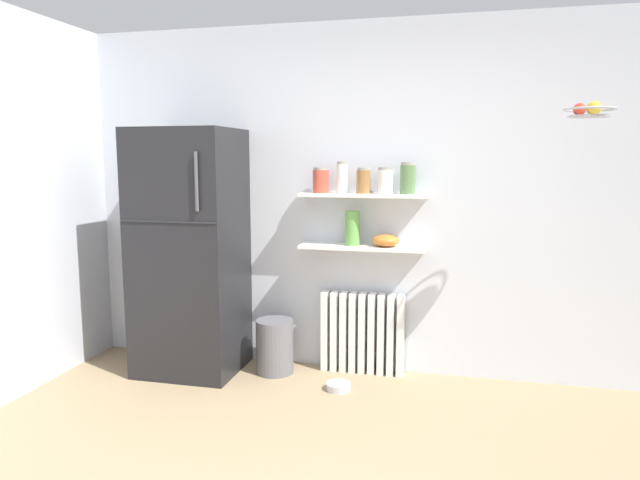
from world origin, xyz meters
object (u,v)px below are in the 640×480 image
object	(u,v)px
vase	(352,228)
shelf_bowl	(386,240)
refrigerator	(190,252)
trash_bin	(275,346)
radiator	(362,333)
storage_jar_0	(321,180)
storage_jar_3	(385,181)
storage_jar_1	(342,178)
storage_jar_2	(363,181)
hanging_fruit_basket	(589,110)
pet_food_bowl	(338,386)
storage_jar_4	(408,178)

from	to	relation	value
vase	shelf_bowl	size ratio (longest dim) A/B	1.27
refrigerator	trash_bin	world-z (taller)	refrigerator
refrigerator	shelf_bowl	size ratio (longest dim) A/B	9.19
refrigerator	radiator	size ratio (longest dim) A/B	2.93
storage_jar_0	shelf_bowl	world-z (taller)	storage_jar_0
storage_jar_3	storage_jar_1	bearing A→B (deg)	180.00
storage_jar_2	hanging_fruit_basket	xyz separation A→B (m)	(1.40, -0.41, 0.44)
storage_jar_2	trash_bin	distance (m)	1.41
refrigerator	storage_jar_0	distance (m)	1.12
pet_food_bowl	radiator	bearing A→B (deg)	74.77
storage_jar_1	vase	xyz separation A→B (m)	(0.08, 0.00, -0.37)
hanging_fruit_basket	refrigerator	bearing A→B (deg)	175.81
storage_jar_2	hanging_fruit_basket	world-z (taller)	hanging_fruit_basket
shelf_bowl	pet_food_bowl	world-z (taller)	shelf_bowl
storage_jar_3	hanging_fruit_basket	size ratio (longest dim) A/B	0.65
refrigerator	pet_food_bowl	distance (m)	1.48
shelf_bowl	storage_jar_2	bearing A→B (deg)	180.00
shelf_bowl	hanging_fruit_basket	bearing A→B (deg)	-18.38
radiator	storage_jar_0	distance (m)	1.19
shelf_bowl	radiator	bearing A→B (deg)	169.95
radiator	storage_jar_1	xyz separation A→B (m)	(-0.16, -0.03, 1.17)
refrigerator	shelf_bowl	bearing A→B (deg)	8.34
storage_jar_2	pet_food_bowl	xyz separation A→B (m)	(-0.10, -0.35, -1.43)
storage_jar_0	refrigerator	bearing A→B (deg)	-167.55
storage_jar_4	trash_bin	size ratio (longest dim) A/B	0.55
radiator	trash_bin	size ratio (longest dim) A/B	1.53
storage_jar_3	vase	world-z (taller)	storage_jar_3
shelf_bowl	trash_bin	bearing A→B (deg)	-170.40
storage_jar_2	storage_jar_4	distance (m)	0.32
storage_jar_0	storage_jar_2	xyz separation A→B (m)	(0.32, 0.00, 0.00)
storage_jar_0	storage_jar_2	world-z (taller)	same
storage_jar_3	trash_bin	xyz separation A→B (m)	(-0.80, -0.14, -1.25)
storage_jar_2	storage_jar_1	bearing A→B (deg)	-180.00
refrigerator	pet_food_bowl	xyz separation A→B (m)	(1.17, -0.14, -0.89)
storage_jar_1	storage_jar_2	size ratio (longest dim) A/B	1.23
storage_jar_0	hanging_fruit_basket	distance (m)	1.82
radiator	trash_bin	bearing A→B (deg)	-165.40
vase	shelf_bowl	xyz separation A→B (m)	(0.25, 0.00, -0.08)
storage_jar_1	storage_jar_3	bearing A→B (deg)	-0.00
storage_jar_1	refrigerator	bearing A→B (deg)	-169.27
trash_bin	pet_food_bowl	xyz separation A→B (m)	(0.54, -0.22, -0.18)
storage_jar_4	pet_food_bowl	size ratio (longest dim) A/B	1.30
storage_jar_1	storage_jar_2	world-z (taller)	storage_jar_1
pet_food_bowl	refrigerator	bearing A→B (deg)	173.13
storage_jar_3	storage_jar_4	distance (m)	0.16
refrigerator	storage_jar_3	xyz separation A→B (m)	(1.44, 0.21, 0.54)
pet_food_bowl	hanging_fruit_basket	bearing A→B (deg)	-2.08
storage_jar_4	pet_food_bowl	xyz separation A→B (m)	(-0.42, -0.35, -1.45)
radiator	storage_jar_4	xyz separation A→B (m)	(0.32, -0.03, 1.17)
storage_jar_4	vase	xyz separation A→B (m)	(-0.40, 0.00, -0.37)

